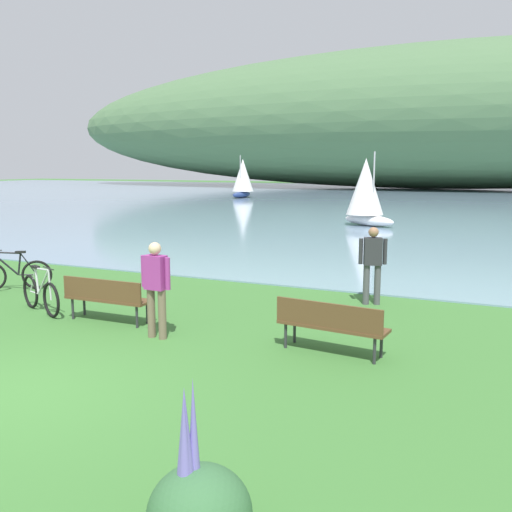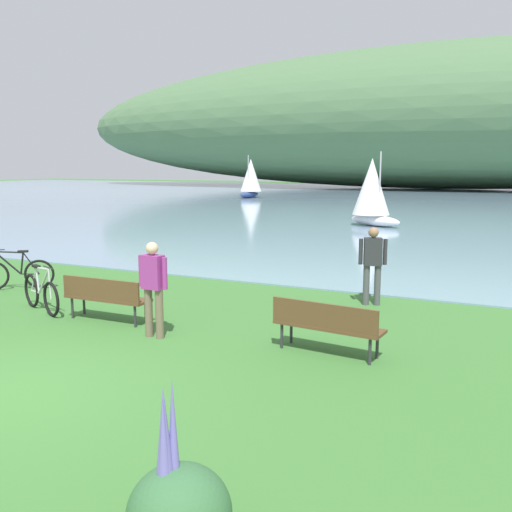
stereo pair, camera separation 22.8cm
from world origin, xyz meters
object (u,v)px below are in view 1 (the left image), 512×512
Objects in this scene: park_bench_near_camera at (331,323)px; person_at_shoreline at (373,261)px; bicycle_beside_path at (41,294)px; person_on_the_grass at (156,284)px; bicycle_leaning_near_bench at (14,274)px; sailboat_mid_bay at (243,178)px; sailboat_nearest_to_shore at (366,191)px; park_bench_further_along at (106,296)px.

person_at_shoreline is (-0.13, 3.53, 0.46)m from park_bench_near_camera.
person_at_shoreline is at bearing 30.02° from bicycle_beside_path.
park_bench_near_camera is 1.08× the size of person_on_the_grass.
bicycle_leaning_near_bench is 40.45m from sailboat_mid_bay.
bicycle_leaning_near_bench is 0.39× the size of sailboat_nearest_to_shore.
bicycle_leaning_near_bench is at bearing -165.14° from person_at_shoreline.
bicycle_beside_path is at bearing -96.31° from sailboat_nearest_to_shore.
park_bench_near_camera is at bearing -0.02° from park_bench_further_along.
bicycle_leaning_near_bench is 0.84× the size of person_at_shoreline.
sailboat_nearest_to_shore reaches higher than bicycle_beside_path.
sailboat_mid_bay reaches higher than park_bench_near_camera.
person_on_the_grass is (3.18, -0.45, 0.58)m from bicycle_beside_path.
sailboat_nearest_to_shore is at bearing 92.93° from person_on_the_grass.
person_at_shoreline is (4.37, 3.53, 0.46)m from park_bench_further_along.
sailboat_nearest_to_shore is (0.44, 19.53, 1.25)m from park_bench_further_along.
sailboat_nearest_to_shore is (-3.93, 16.00, 0.80)m from person_at_shoreline.
park_bench_near_camera is 44.93m from sailboat_mid_bay.
park_bench_further_along is 0.45× the size of sailboat_mid_bay.
park_bench_further_along is at bearing 163.44° from person_on_the_grass.
sailboat_nearest_to_shore is (-1.02, 19.97, 0.80)m from person_on_the_grass.
bicycle_leaning_near_bench is at bearing 161.82° from person_on_the_grass.
sailboat_mid_bay is at bearing 117.48° from park_bench_near_camera.
sailboat_mid_bay is at bearing 119.56° from person_at_shoreline.
park_bench_near_camera is at bearing -0.14° from bicycle_beside_path.
person_at_shoreline is 0.46× the size of sailboat_nearest_to_shore.
person_on_the_grass is 0.46× the size of sailboat_nearest_to_shore.
sailboat_nearest_to_shore is 26.27m from sailboat_mid_bay.
bicycle_beside_path reaches higher than park_bench_further_along.
park_bench_near_camera is 1.08× the size of person_at_shoreline.
park_bench_further_along is 4.14m from bicycle_leaning_near_bench.
sailboat_mid_bay is (-16.22, 39.84, 1.41)m from park_bench_further_along.
park_bench_further_along is 5.64m from person_at_shoreline.
person_at_shoreline and person_on_the_grass have the same top height.
bicycle_beside_path is 42.41m from sailboat_mid_bay.
park_bench_near_camera is 1.11× the size of bicycle_beside_path.
park_bench_near_camera is 8.53m from bicycle_leaning_near_bench.
sailboat_nearest_to_shore reaches higher than person_on_the_grass.
sailboat_mid_bay is (-14.50, 39.82, 1.53)m from bicycle_beside_path.
bicycle_beside_path is at bearing -149.98° from person_at_shoreline.
person_at_shoreline is at bearing 38.92° from park_bench_further_along.
sailboat_mid_bay reaches higher than park_bench_further_along.
sailboat_mid_bay reaches higher than bicycle_leaning_near_bench.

